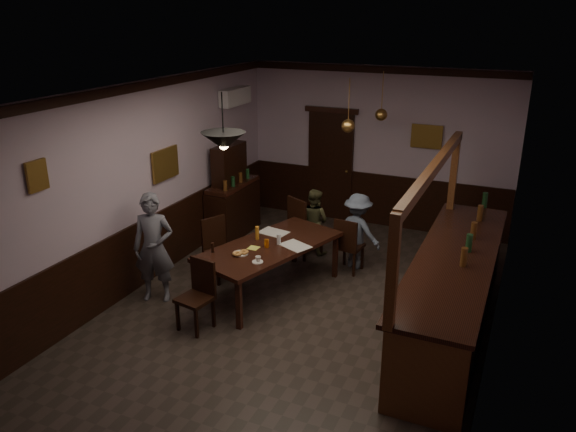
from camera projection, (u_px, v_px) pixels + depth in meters
The scene contains 31 objects.
room at pixel (291, 215), 7.05m from camera, with size 5.01×8.01×3.01m.
dining_table at pixel (270, 249), 8.10m from camera, with size 1.63×2.40×0.75m.
chair_far_left at pixel (302, 225), 9.31m from camera, with size 0.61×0.61×1.04m.
chair_far_right at pixel (348, 243), 8.76m from camera, with size 0.44×0.44×0.90m.
chair_near at pixel (198, 291), 7.24m from camera, with size 0.47×0.47×0.93m.
chair_side at pixel (218, 246), 8.61m from camera, with size 0.55×0.55×0.96m.
person_standing at pixel (154, 248), 7.85m from camera, with size 0.58×0.38×1.59m, color slate.
person_seated_left at pixel (314, 221), 9.50m from camera, with size 0.55×0.42×1.12m, color brown.
person_seated_right at pixel (358, 231), 8.92m from camera, with size 0.80×0.46×1.23m, color slate.
newspaper_left at pixel (274, 232), 8.50m from camera, with size 0.42×0.30×0.01m, color silver.
newspaper_right at pixel (295, 246), 8.02m from camera, with size 0.42×0.30×0.01m, color silver.
napkin at pixel (254, 248), 7.95m from camera, with size 0.15×0.15×0.00m, color #DDE353.
saucer at pixel (258, 262), 7.51m from camera, with size 0.15×0.15×0.01m, color white.
coffee_cup at pixel (258, 259), 7.49m from camera, with size 0.08×0.08×0.07m, color white.
pastry_plate at pixel (241, 253), 7.76m from camera, with size 0.22×0.22×0.01m, color white.
pastry_ring_a at pixel (237, 254), 7.69m from camera, with size 0.13×0.13×0.04m, color #C68C47.
pastry_ring_b at pixel (244, 252), 7.74m from camera, with size 0.13×0.13×0.04m, color #C68C47.
soda_can at pixel (267, 243), 7.96m from camera, with size 0.07×0.07×0.12m, color orange.
beer_glass at pixel (257, 233), 8.22m from camera, with size 0.06×0.06×0.20m, color #BF721E.
water_glass at pixel (279, 239), 8.06m from camera, with size 0.06×0.06×0.15m, color silver.
pepper_mill at pixel (213, 247), 7.80m from camera, with size 0.04×0.04×0.14m, color black.
sideboard at pixel (232, 199), 10.22m from camera, with size 0.46×1.28×1.69m.
bar_counter at pixel (453, 291), 7.13m from camera, with size 0.92×3.98×2.23m.
door_back at pixel (330, 166), 10.93m from camera, with size 0.90×0.06×2.10m, color black.
ac_unit at pixel (235, 97), 10.11m from camera, with size 0.20×0.85×0.30m.
picture_left_small at pixel (37, 176), 6.39m from camera, with size 0.04×0.28×0.36m.
picture_left_large at pixel (165, 164), 8.60m from camera, with size 0.04×0.62×0.48m.
picture_back at pixel (427, 137), 9.99m from camera, with size 0.55×0.04×0.42m.
pendant_iron at pixel (224, 141), 6.95m from camera, with size 0.56×0.56×0.71m.
pendant_brass_mid at pixel (348, 126), 8.35m from camera, with size 0.20×0.20×0.81m.
pendant_brass_far at pixel (381, 115), 9.23m from camera, with size 0.20×0.20×0.81m.
Camera 1 is at (2.67, -6.05, 3.94)m, focal length 35.00 mm.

